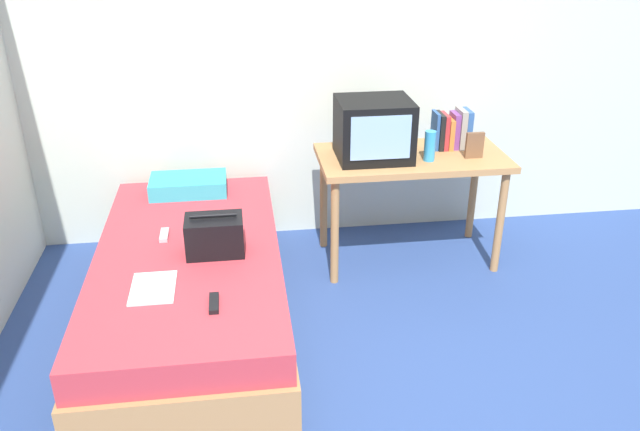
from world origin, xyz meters
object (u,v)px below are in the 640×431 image
(pillow, at_px, (188,185))
(magazine, at_px, (153,288))
(bed, at_px, (191,287))
(remote_silver, at_px, (164,235))
(tv, at_px, (374,129))
(water_bottle, at_px, (430,146))
(handbag, at_px, (215,235))
(desk, at_px, (411,169))
(remote_dark, at_px, (214,303))
(picture_frame, at_px, (475,145))
(book_row, at_px, (452,130))

(pillow, height_order, magazine, pillow)
(bed, bearing_deg, remote_silver, 129.16)
(tv, height_order, water_bottle, tv)
(handbag, bearing_deg, water_bottle, 21.32)
(desk, height_order, handbag, desk)
(water_bottle, xyz_separation_m, remote_dark, (-1.29, -1.01, -0.34))
(picture_frame, distance_m, pillow, 1.80)
(book_row, xyz_separation_m, remote_silver, (-1.78, -0.50, -0.37))
(bed, relative_size, remote_silver, 13.89)
(picture_frame, height_order, remote_dark, picture_frame)
(water_bottle, distance_m, book_row, 0.29)
(water_bottle, relative_size, handbag, 0.62)
(remote_dark, bearing_deg, remote_silver, 111.31)
(magazine, bearing_deg, handbag, 47.47)
(picture_frame, height_order, handbag, picture_frame)
(remote_dark, bearing_deg, water_bottle, 37.96)
(bed, bearing_deg, picture_frame, 14.85)
(pillow, height_order, remote_dark, pillow)
(book_row, height_order, handbag, book_row)
(bed, xyz_separation_m, handbag, (0.15, -0.05, 0.34))
(water_bottle, xyz_separation_m, remote_silver, (-1.57, -0.29, -0.34))
(tv, bearing_deg, pillow, 168.99)
(handbag, height_order, magazine, handbag)
(desk, relative_size, tv, 2.64)
(book_row, height_order, picture_frame, book_row)
(desk, height_order, magazine, desk)
(water_bottle, xyz_separation_m, book_row, (0.20, 0.21, 0.02))
(magazine, height_order, remote_silver, remote_silver)
(magazine, bearing_deg, tv, 36.16)
(desk, distance_m, book_row, 0.36)
(water_bottle, distance_m, remote_dark, 1.68)
(bed, height_order, picture_frame, picture_frame)
(picture_frame, height_order, remote_silver, picture_frame)
(picture_frame, xyz_separation_m, remote_dark, (-1.58, -1.01, -0.33))
(handbag, xyz_separation_m, remote_silver, (-0.29, 0.22, -0.09))
(desk, xyz_separation_m, picture_frame, (0.36, -0.10, 0.17))
(desk, bearing_deg, pillow, 171.42)
(book_row, height_order, remote_dark, book_row)
(book_row, xyz_separation_m, remote_dark, (-1.50, -1.22, -0.37))
(bed, height_order, remote_silver, remote_silver)
(tv, bearing_deg, desk, 2.71)
(desk, xyz_separation_m, remote_silver, (-1.50, -0.39, -0.16))
(bed, bearing_deg, tv, 26.10)
(water_bottle, xyz_separation_m, pillow, (-1.47, 0.32, -0.30))
(bed, distance_m, remote_silver, 0.32)
(picture_frame, xyz_separation_m, pillow, (-1.75, 0.31, -0.29))
(book_row, distance_m, pillow, 1.70)
(book_row, bearing_deg, magazine, -149.93)
(magazine, distance_m, remote_dark, 0.34)
(bed, relative_size, desk, 1.72)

